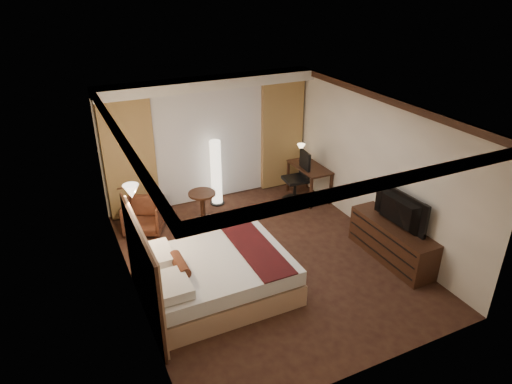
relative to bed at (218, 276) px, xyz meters
name	(u,v)px	position (x,y,z in m)	size (l,w,h in m)	color
floor	(266,259)	(1.09, 0.50, -0.32)	(4.50, 5.50, 0.01)	#331913
ceiling	(267,110)	(1.09, 0.50, 2.38)	(4.50, 5.50, 0.01)	white
back_wall	(208,140)	(1.09, 3.25, 1.03)	(4.50, 0.02, 2.70)	beige
left_wall	(128,220)	(-1.16, 0.50, 1.03)	(0.02, 5.50, 2.70)	beige
right_wall	(376,167)	(3.34, 0.50, 1.03)	(0.02, 5.50, 2.70)	beige
crown_molding	(267,114)	(1.09, 0.50, 2.32)	(4.50, 5.50, 0.12)	black
soffit	(210,83)	(1.09, 3.00, 2.28)	(4.50, 0.50, 0.20)	white
curtain_sheer	(210,145)	(1.09, 3.17, 0.93)	(2.48, 0.04, 2.45)	silver
curtain_left_drape	(130,159)	(-0.61, 3.11, 0.93)	(1.00, 0.14, 2.45)	#A5884B
curtain_right_drape	(282,135)	(2.79, 3.11, 0.93)	(1.00, 0.14, 2.45)	#A5884B
wall_sconce	(131,192)	(-1.00, 0.86, 1.30)	(0.24, 0.24, 0.24)	white
bed	(218,276)	(0.00, 0.00, 0.00)	(2.20, 1.72, 0.65)	white
headboard	(144,272)	(-1.11, 0.00, 0.43)	(0.12, 2.02, 1.50)	tan
armchair	(144,215)	(-0.60, 2.38, 0.04)	(0.70, 0.65, 0.72)	#472715
side_table	(203,206)	(0.58, 2.34, -0.02)	(0.55, 0.55, 0.60)	black
floor_lamp	(216,173)	(1.09, 2.87, 0.41)	(0.31, 0.31, 1.46)	white
desk	(309,182)	(3.04, 2.27, 0.05)	(0.55, 1.09, 0.75)	black
desk_lamp	(301,153)	(3.04, 2.67, 0.60)	(0.18, 0.18, 0.34)	#FFD899
office_chair	(295,178)	(2.66, 2.22, 0.25)	(0.55, 0.55, 1.15)	black
dresser	(392,242)	(3.09, -0.40, 0.02)	(0.50, 1.75, 0.68)	black
television	(396,208)	(3.06, -0.40, 0.70)	(1.18, 0.68, 0.15)	black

